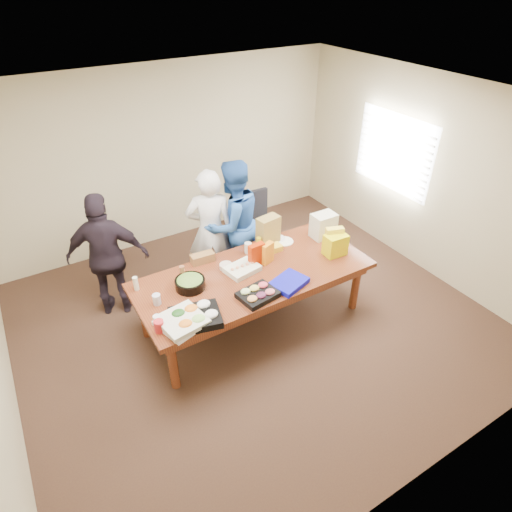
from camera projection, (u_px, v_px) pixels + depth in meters
floor at (254, 321)px, 5.58m from camera, size 5.50×5.00×0.02m
ceiling at (253, 103)px, 4.04m from camera, size 5.50×5.00×0.02m
wall_back at (169, 157)px, 6.58m from camera, size 5.50×0.04×2.70m
wall_front at (437, 386)px, 3.04m from camera, size 5.50×0.04×2.70m
wall_right at (425, 176)px, 5.99m from camera, size 0.04×5.00×2.70m
window_panel at (393, 152)px, 6.31m from camera, size 0.03×1.40×1.10m
window_blinds at (391, 153)px, 6.30m from camera, size 0.04×1.36×1.00m
conference_table at (254, 298)px, 5.36m from camera, size 2.80×1.20×0.75m
office_chair at (261, 227)px, 6.54m from camera, size 0.52×0.52×0.97m
person_center at (211, 231)px, 5.74m from camera, size 0.74×0.62×1.72m
person_right at (233, 224)px, 5.83m from camera, size 0.96×0.81×1.77m
person_left at (108, 257)px, 5.29m from camera, size 1.06×0.77×1.66m
veggie_tray at (195, 318)px, 4.45m from camera, size 0.60×0.52×0.08m
fruit_tray at (258, 295)px, 4.77m from camera, size 0.45×0.37×0.06m
sheet_cake at (242, 269)px, 5.16m from camera, size 0.42×0.35×0.07m
salad_bowl at (190, 284)px, 4.89m from camera, size 0.43×0.43×0.11m
chip_bag_blue at (289, 283)px, 4.94m from camera, size 0.48×0.41×0.06m
chip_bag_red at (257, 255)px, 5.21m from camera, size 0.20×0.09×0.29m
chip_bag_yellow at (334, 240)px, 5.45m from camera, size 0.24×0.16×0.33m
chip_bag_orange at (267, 253)px, 5.26m from camera, size 0.19×0.13×0.27m
mayo_jar at (248, 248)px, 5.47m from camera, size 0.10×0.10×0.14m
mustard_bottle at (259, 243)px, 5.53m from camera, size 0.07×0.07×0.17m
dressing_bottle at (182, 273)px, 4.99m from camera, size 0.08×0.08×0.19m
ranch_bottle at (136, 284)px, 4.84m from camera, size 0.07×0.07×0.17m
banana_bunch at (273, 248)px, 5.52m from camera, size 0.23×0.14×0.08m
bread_loaf at (203, 258)px, 5.31m from camera, size 0.29×0.14×0.11m
kraft_bag at (268, 230)px, 5.59m from camera, size 0.31×0.21×0.38m
red_cup at (159, 326)px, 4.31m from camera, size 0.12×0.12×0.13m
clear_cup_a at (157, 320)px, 4.40m from camera, size 0.09×0.09×0.10m
clear_cup_b at (157, 299)px, 4.65m from camera, size 0.11×0.11×0.12m
pizza_box_lower at (182, 322)px, 4.41m from camera, size 0.53×0.53×0.05m
pizza_box_upper at (182, 320)px, 4.37m from camera, size 0.49×0.49×0.05m
plate_a at (284, 241)px, 5.71m from camera, size 0.29×0.29×0.01m
plate_b at (277, 239)px, 5.77m from camera, size 0.28×0.28×0.01m
dip_bowl_a at (265, 253)px, 5.44m from camera, size 0.18×0.18×0.06m
dip_bowl_b at (226, 266)px, 5.21m from camera, size 0.19×0.19×0.06m
grocery_bag_white at (323, 226)px, 5.74m from camera, size 0.31×0.22×0.33m
grocery_bag_yellow at (335, 245)px, 5.41m from camera, size 0.28×0.20×0.27m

